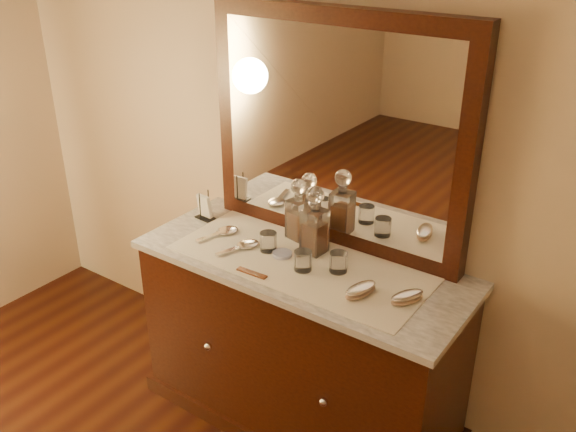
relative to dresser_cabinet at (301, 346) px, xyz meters
The scene contains 18 objects.
dresser_cabinet is the anchor object (origin of this frame).
dresser_plinth 0.37m from the dresser_cabinet, ahead, with size 1.46×0.59×0.08m, color black.
knob_left 0.42m from the dresser_cabinet, 136.47° to the right, with size 0.04×0.04×0.04m, color silver.
knob_right 0.42m from the dresser_cabinet, 43.53° to the right, with size 0.04×0.04×0.04m, color silver.
marble_top 0.42m from the dresser_cabinet, ahead, with size 1.44×0.59×0.03m, color silver.
mirror_frame 0.97m from the dresser_cabinet, 90.00° to the left, with size 1.20×0.08×1.00m, color black.
mirror_glass 0.96m from the dresser_cabinet, 90.00° to the left, with size 1.06×0.01×0.86m, color white.
lace_runner 0.44m from the dresser_cabinet, 90.00° to the right, with size 1.10×0.45×0.00m, color silver.
pin_dish 0.46m from the dresser_cabinet, behind, with size 0.08×0.08×0.01m, color white.
comb 0.50m from the dresser_cabinet, 116.50° to the right, with size 0.14×0.03×0.01m, color brown.
napkin_rack 0.79m from the dresser_cabinet, behind, with size 0.10×0.06×0.14m.
decanter_left 0.59m from the dresser_cabinet, 128.43° to the left, with size 0.10×0.10×0.28m.
decanter_right 0.57m from the dresser_cabinet, 88.80° to the left, with size 0.10×0.10×0.30m.
brush_near 0.58m from the dresser_cabinet, 15.05° to the right, with size 0.10×0.16×0.04m.
brush_far 0.68m from the dresser_cabinet, ahead, with size 0.12×0.15×0.04m.
hand_mirror_outer 0.62m from the dresser_cabinet, behind, with size 0.11×0.22×0.02m.
hand_mirror_inner 0.53m from the dresser_cabinet, 169.32° to the right, with size 0.11×0.22×0.02m.
tumblers 0.49m from the dresser_cabinet, 49.92° to the right, with size 0.41×0.15×0.08m.
Camera 1 is at (1.27, 0.06, 2.17)m, focal length 39.10 mm.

